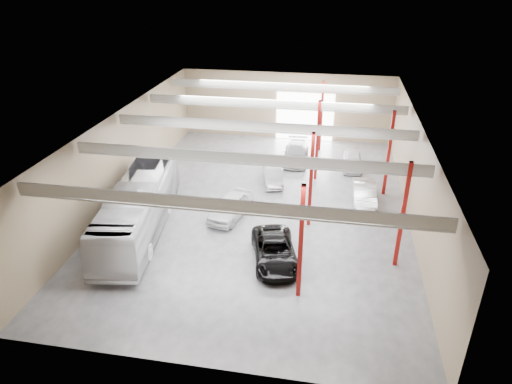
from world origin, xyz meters
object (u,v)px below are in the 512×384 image
(coach_bus, at_px, (139,208))
(car_row_a, at_px, (231,206))
(car_row_c, at_px, (296,153))
(black_sedan, at_px, (275,251))
(car_row_b, at_px, (273,175))
(car_right_far, at_px, (352,161))
(car_right_near, at_px, (364,194))

(coach_bus, distance_m, car_row_a, 6.65)
(car_row_a, bearing_deg, car_row_c, 85.34)
(car_row_c, bearing_deg, black_sedan, -90.61)
(car_row_c, bearing_deg, car_row_b, -107.71)
(coach_bus, bearing_deg, car_row_a, 20.29)
(car_right_far, bearing_deg, car_row_a, -130.09)
(coach_bus, relative_size, car_right_far, 3.07)
(car_row_a, bearing_deg, black_sedan, -38.96)
(car_right_near, height_order, car_right_far, car_right_near)
(black_sedan, height_order, car_row_b, black_sedan)
(coach_bus, relative_size, car_row_b, 3.14)
(coach_bus, relative_size, car_row_c, 2.40)
(black_sedan, height_order, car_right_near, car_right_near)
(black_sedan, relative_size, car_right_near, 1.17)
(car_row_b, distance_m, car_right_far, 8.04)
(black_sedan, bearing_deg, car_right_far, 57.84)
(car_row_a, height_order, car_right_far, car_row_a)
(coach_bus, xyz_separation_m, car_row_c, (9.51, 14.64, -1.05))
(car_row_c, height_order, car_right_far, car_row_c)
(black_sedan, relative_size, car_row_c, 1.03)
(car_row_c, distance_m, car_right_far, 5.32)
(black_sedan, height_order, car_row_a, car_row_a)
(coach_bus, xyz_separation_m, car_row_b, (8.00, 9.44, -1.15))
(coach_bus, distance_m, car_row_b, 12.43)
(black_sedan, distance_m, car_row_c, 16.70)
(car_right_near, bearing_deg, car_right_far, 95.80)
(car_right_near, bearing_deg, car_row_b, 160.54)
(car_row_c, xyz_separation_m, car_right_near, (6.10, -7.70, 0.00))
(car_right_far, bearing_deg, car_right_near, -82.86)
(car_row_a, bearing_deg, car_right_near, 34.45)
(black_sedan, relative_size, car_row_a, 1.15)
(black_sedan, xyz_separation_m, car_row_c, (-0.28, 16.70, 0.01))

